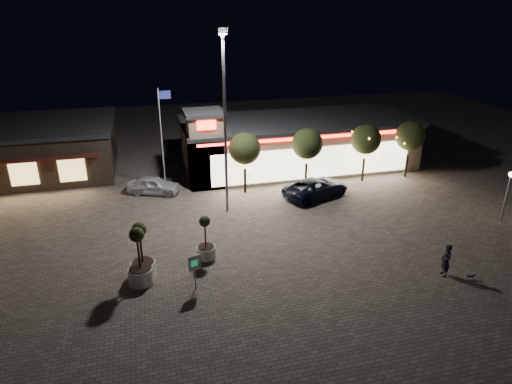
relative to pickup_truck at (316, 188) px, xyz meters
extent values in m
plane|color=#6E6459|center=(-9.05, -8.82, -0.73)|extent=(90.00, 90.00, 0.00)
cube|color=tan|center=(0.95, 7.18, 1.27)|extent=(20.00, 8.00, 4.00)
cube|color=#262628|center=(0.95, 7.18, 3.42)|extent=(20.40, 8.40, 0.30)
cube|color=#FFEDBF|center=(0.95, 3.13, 0.87)|extent=(17.00, 0.12, 2.60)
cube|color=#FF2114|center=(0.95, 3.10, 3.02)|extent=(19.00, 0.10, 0.18)
cube|color=tan|center=(-7.75, 4.48, 2.17)|extent=(2.60, 2.60, 5.80)
cube|color=#262628|center=(-7.75, 4.48, 5.22)|extent=(3.00, 3.00, 0.30)
cube|color=#FF2114|center=(-7.75, 3.13, 4.57)|extent=(1.40, 0.10, 0.70)
cube|color=#382D23|center=(-23.05, 11.18, 1.27)|extent=(16.00, 10.00, 4.00)
cube|color=#262628|center=(-23.05, 11.18, 3.42)|extent=(16.40, 10.40, 0.30)
cube|color=#FFCD72|center=(-21.55, 6.13, 0.87)|extent=(2.00, 0.12, 1.80)
cube|color=#FFCD72|center=(-18.05, 6.13, 0.87)|extent=(2.00, 0.12, 1.80)
cylinder|color=gray|center=(-7.05, -0.82, 5.27)|extent=(0.20, 0.20, 12.00)
cube|color=gray|center=(-7.05, -0.82, 11.47)|extent=(0.60, 0.40, 0.35)
cube|color=white|center=(-7.05, -0.82, 11.27)|extent=(0.45, 0.30, 0.08)
cylinder|color=white|center=(-11.05, 4.18, 3.27)|extent=(0.10, 0.10, 8.00)
cube|color=navy|center=(-10.60, 4.18, 6.77)|extent=(0.90, 0.04, 0.60)
cylinder|color=gray|center=(10.95, -6.82, 0.87)|extent=(0.12, 0.12, 3.20)
sphere|color=#FFE5B2|center=(10.95, -6.82, 2.57)|extent=(0.36, 0.36, 0.36)
cylinder|color=#332319|center=(-5.05, 2.18, 0.23)|extent=(0.20, 0.20, 1.92)
sphere|color=#2D3819|center=(-5.05, 2.18, 2.84)|extent=(2.42, 2.42, 2.42)
cylinder|color=#332319|center=(-0.05, 2.18, 0.23)|extent=(0.20, 0.20, 1.92)
sphere|color=#2D3819|center=(-0.05, 2.18, 2.84)|extent=(2.42, 2.42, 2.42)
cylinder|color=#332319|center=(4.95, 2.18, 0.23)|extent=(0.20, 0.20, 1.92)
sphere|color=#2D3819|center=(4.95, 2.18, 2.84)|extent=(2.42, 2.42, 2.42)
cylinder|color=#332319|center=(8.95, 2.18, 0.23)|extent=(0.20, 0.20, 1.92)
sphere|color=#2D3819|center=(8.95, 2.18, 2.84)|extent=(2.42, 2.42, 2.42)
imported|color=black|center=(0.00, 0.00, 0.00)|extent=(5.81, 4.14, 1.47)
imported|color=silver|center=(-11.98, 3.70, -0.05)|extent=(4.32, 2.88, 1.37)
imported|color=black|center=(2.89, -11.87, 0.20)|extent=(0.53, 0.73, 1.87)
cube|color=#59514C|center=(4.01, -12.55, -0.52)|extent=(0.37, 0.25, 0.18)
sphere|color=#59514C|center=(4.19, -12.63, -0.45)|extent=(0.16, 0.16, 0.16)
cylinder|color=silver|center=(-13.04, -7.96, -0.29)|extent=(1.33, 1.33, 0.89)
cylinder|color=black|center=(-13.04, -7.96, 0.18)|extent=(1.16, 1.16, 0.07)
cylinder|color=#332319|center=(-13.04, -7.96, 1.21)|extent=(0.11, 0.11, 2.00)
sphere|color=#2D3819|center=(-13.04, -7.96, 2.15)|extent=(0.78, 0.78, 0.78)
cylinder|color=silver|center=(-13.17, -8.53, -0.29)|extent=(1.34, 1.34, 0.89)
cylinder|color=black|center=(-13.17, -8.53, 0.18)|extent=(1.16, 1.16, 0.07)
cylinder|color=#332319|center=(-13.17, -8.53, 1.21)|extent=(0.11, 0.11, 2.00)
sphere|color=#2D3819|center=(-13.17, -8.53, 2.16)|extent=(0.78, 0.78, 0.78)
cylinder|color=silver|center=(-9.46, -6.87, -0.37)|extent=(1.10, 1.10, 0.73)
cylinder|color=black|center=(-9.46, -6.87, 0.02)|extent=(0.96, 0.96, 0.06)
cylinder|color=#332319|center=(-9.46, -6.87, 0.87)|extent=(0.09, 0.09, 1.65)
sphere|color=#2D3819|center=(-9.46, -6.87, 1.65)|extent=(0.64, 0.64, 0.64)
cylinder|color=gray|center=(-10.45, -9.77, -0.14)|extent=(0.08, 0.08, 1.20)
cube|color=white|center=(-10.45, -9.77, 0.81)|extent=(0.64, 0.24, 0.85)
cube|color=#189449|center=(-10.45, -9.81, 0.81)|extent=(0.34, 0.12, 0.35)
camera|label=1|loc=(-12.30, -29.94, 13.23)|focal=32.00mm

